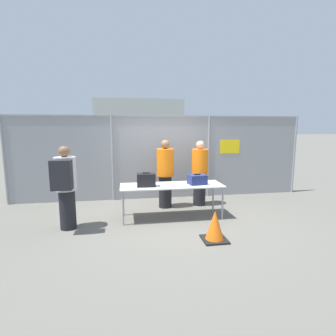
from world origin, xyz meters
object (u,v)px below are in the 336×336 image
at_px(suitcase_navy, 197,179).
at_px(security_worker_near, 165,173).
at_px(inspection_table, 172,187).
at_px(traveler_hooded, 65,185).
at_px(traffic_cone, 215,227).
at_px(suitcase_black, 146,180).
at_px(security_worker_far, 200,172).
at_px(utility_trailer, 196,170).

xyz_separation_m(suitcase_navy, security_worker_near, (-0.61, 0.82, 0.02)).
distance_m(inspection_table, traveler_hooded, 2.24).
bearing_deg(suitcase_navy, traffic_cone, -91.06).
height_order(suitcase_black, suitcase_navy, suitcase_black).
bearing_deg(traveler_hooded, traffic_cone, -39.38).
xyz_separation_m(security_worker_near, security_worker_far, (0.92, 0.05, -0.02)).
relative_size(inspection_table, suitcase_black, 5.60).
bearing_deg(suitcase_black, security_worker_near, 57.33).
xyz_separation_m(security_worker_far, utility_trailer, (0.82, 3.32, -0.50)).
bearing_deg(security_worker_near, traveler_hooded, 14.89).
relative_size(security_worker_far, traffic_cone, 3.04).
height_order(suitcase_navy, security_worker_far, security_worker_far).
distance_m(suitcase_navy, security_worker_far, 0.93).
distance_m(inspection_table, security_worker_near, 0.82).
bearing_deg(traveler_hooded, security_worker_far, 1.49).
height_order(inspection_table, security_worker_far, security_worker_far).
bearing_deg(suitcase_navy, utility_trailer, 74.95).
relative_size(suitcase_navy, traveler_hooded, 0.25).
bearing_deg(traffic_cone, utility_trailer, 78.18).
relative_size(traveler_hooded, traffic_cone, 3.01).
height_order(suitcase_navy, security_worker_near, security_worker_near).
xyz_separation_m(suitcase_black, security_worker_near, (0.55, 0.86, -0.01)).
relative_size(suitcase_navy, traffic_cone, 0.77).
height_order(inspection_table, suitcase_black, suitcase_black).
relative_size(security_worker_near, security_worker_far, 1.02).
relative_size(utility_trailer, traffic_cone, 6.86).
xyz_separation_m(suitcase_navy, traveler_hooded, (-2.78, -0.35, 0.06)).
height_order(suitcase_black, traffic_cone, suitcase_black).
relative_size(suitcase_black, suitcase_navy, 0.96).
xyz_separation_m(traveler_hooded, security_worker_near, (2.17, 1.17, -0.03)).
bearing_deg(inspection_table, suitcase_black, -174.04).
distance_m(inspection_table, suitcase_navy, 0.60).
height_order(inspection_table, traffic_cone, inspection_table).
bearing_deg(traveler_hooded, suitcase_black, -9.23).
bearing_deg(suitcase_black, suitcase_navy, 1.86).
relative_size(security_worker_near, utility_trailer, 0.45).
relative_size(suitcase_black, security_worker_far, 0.24).
bearing_deg(traffic_cone, suitcase_black, 131.75).
bearing_deg(security_worker_far, utility_trailer, -93.82).
bearing_deg(security_worker_near, traffic_cone, 91.90).
bearing_deg(utility_trailer, traffic_cone, -101.82).
distance_m(suitcase_navy, security_worker_near, 1.02).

